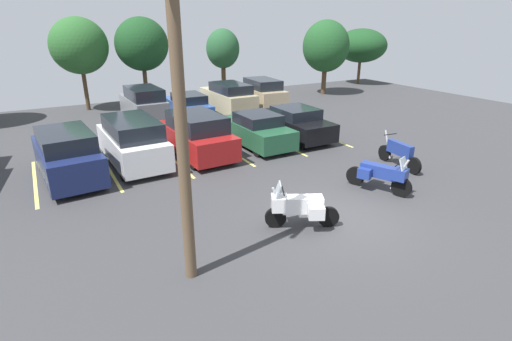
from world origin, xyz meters
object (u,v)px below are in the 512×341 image
object	(u,v)px
motorcycle_second	(381,174)
car_far_blue	(188,105)
car_green	(256,130)
car_navy	(67,155)
car_white	(133,141)
car_far_tan	(262,94)
car_far_grey	(144,104)
car_red	(196,135)
car_far_champagne	(228,98)
car_black	(294,123)
motorcycle_touring	(299,207)
motorcycle_third	(399,153)
utility_pole	(181,120)

from	to	relation	value
motorcycle_second	car_far_blue	xyz separation A→B (m)	(-1.82, 13.95, 0.06)
car_green	car_navy	bearing A→B (deg)	-177.99
car_white	car_far_tan	distance (m)	12.33
car_far_grey	car_far_blue	size ratio (longest dim) A/B	0.93
car_far_blue	car_far_tan	xyz separation A→B (m)	(5.22, 0.02, 0.25)
car_red	car_far_champagne	xyz separation A→B (m)	(4.86, 6.99, 0.03)
car_black	motorcycle_touring	bearing A→B (deg)	-123.40
car_white	car_far_blue	xyz separation A→B (m)	(4.91, 7.02, -0.27)
motorcycle_touring	car_red	xyz separation A→B (m)	(-0.18, 7.44, 0.28)
motorcycle_touring	car_white	size ratio (longest dim) A/B	0.41
car_black	car_red	bearing A→B (deg)	-177.32
motorcycle_touring	car_far_blue	size ratio (longest dim) A/B	0.41
car_far_tan	motorcycle_third	bearing A→B (deg)	-94.31
car_navy	car_far_champagne	xyz separation A→B (m)	(9.98, 7.24, 0.02)
motorcycle_touring	utility_pole	world-z (taller)	utility_pole
motorcycle_second	car_white	distance (m)	9.66
motorcycle_second	car_green	world-z (taller)	car_green
motorcycle_second	motorcycle_third	size ratio (longest dim) A/B	0.93
car_red	car_navy	bearing A→B (deg)	-177.22
motorcycle_touring	car_far_tan	bearing A→B (deg)	63.59
motorcycle_third	car_navy	distance (m)	12.71
utility_pole	car_black	bearing A→B (deg)	44.26
car_white	car_far_blue	bearing A→B (deg)	55.06
car_far_blue	utility_pole	bearing A→B (deg)	-109.98
car_far_blue	utility_pole	distance (m)	16.59
car_far_champagne	motorcycle_second	bearing A→B (deg)	-93.31
car_black	car_far_tan	world-z (taller)	car_far_tan
car_far_tan	utility_pole	world-z (taller)	utility_pole
motorcycle_second	car_far_champagne	world-z (taller)	car_far_champagne
car_red	utility_pole	xyz separation A→B (m)	(-3.32, -8.10, 2.78)
car_white	car_black	world-z (taller)	car_white
car_green	motorcycle_second	bearing A→B (deg)	-80.83
motorcycle_third	utility_pole	size ratio (longest dim) A/B	0.33
car_black	utility_pole	xyz separation A→B (m)	(-8.56, -8.35, 2.94)
car_far_blue	car_far_tan	bearing A→B (deg)	0.21
car_white	utility_pole	xyz separation A→B (m)	(-0.67, -8.31, 2.73)
car_far_grey	utility_pole	size ratio (longest dim) A/B	0.62
car_red	utility_pole	bearing A→B (deg)	-112.31
motorcycle_third	motorcycle_touring	bearing A→B (deg)	-161.62
car_black	car_far_grey	bearing A→B (deg)	127.89
car_navy	utility_pole	bearing A→B (deg)	-77.11
motorcycle_second	car_far_blue	world-z (taller)	car_far_blue
motorcycle_touring	motorcycle_third	xyz separation A→B (m)	(6.35, 2.11, -0.05)
car_far_tan	car_green	bearing A→B (deg)	-121.89
car_white	car_far_tan	xyz separation A→B (m)	(10.13, 7.04, -0.01)
car_white	motorcycle_third	bearing A→B (deg)	-31.11
motorcycle_second	car_far_tan	xyz separation A→B (m)	(3.40, 13.97, 0.31)
motorcycle_second	car_green	distance (m)	6.84
motorcycle_second	car_red	world-z (taller)	car_red
car_navy	car_far_blue	xyz separation A→B (m)	(7.37, 7.48, -0.22)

